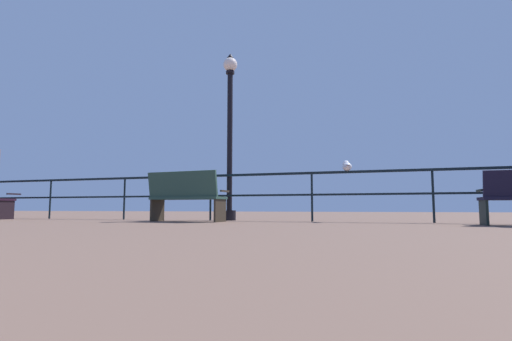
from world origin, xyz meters
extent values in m
cube|color=black|center=(0.00, 9.77, 0.98)|extent=(18.04, 0.05, 0.05)
cube|color=black|center=(0.00, 9.77, 0.54)|extent=(18.04, 0.04, 0.04)
cylinder|color=black|center=(-4.51, 9.77, 0.49)|extent=(0.04, 0.04, 0.98)
cylinder|color=black|center=(-2.26, 9.77, 0.49)|extent=(0.04, 0.04, 0.98)
cylinder|color=black|center=(0.00, 9.77, 0.49)|extent=(0.04, 0.04, 0.98)
cylinder|color=black|center=(2.26, 9.77, 0.49)|extent=(0.04, 0.04, 0.98)
cylinder|color=black|center=(4.51, 9.77, 0.49)|extent=(0.04, 0.04, 0.98)
cube|color=black|center=(-5.03, 8.95, 0.24)|extent=(0.07, 0.46, 0.48)
cube|color=black|center=(-5.02, 9.15, 0.62)|extent=(0.06, 0.36, 0.04)
cube|color=#264339|center=(-0.15, 9.00, 0.47)|extent=(1.60, 0.61, 0.05)
cube|color=#264339|center=(-0.17, 8.77, 0.74)|extent=(1.57, 0.27, 0.53)
cube|color=#31281C|center=(0.59, 8.94, 0.23)|extent=(0.08, 0.44, 0.47)
cube|color=#31281C|center=(0.61, 9.13, 0.61)|extent=(0.06, 0.34, 0.04)
cube|color=#31281C|center=(-0.89, 9.06, 0.23)|extent=(0.08, 0.44, 0.47)
cube|color=#31281C|center=(-0.87, 9.25, 0.61)|extent=(0.06, 0.34, 0.04)
cube|color=black|center=(5.15, 8.99, 0.21)|extent=(0.04, 0.44, 0.42)
cube|color=black|center=(5.15, 9.19, 0.56)|extent=(0.04, 0.35, 0.04)
cylinder|color=black|center=(0.38, 9.95, 0.11)|extent=(0.29, 0.29, 0.22)
cylinder|color=black|center=(0.38, 9.95, 1.78)|extent=(0.12, 0.12, 3.12)
cylinder|color=black|center=(0.38, 9.95, 3.37)|extent=(0.19, 0.19, 0.06)
sphere|color=#F3DED0|center=(0.38, 9.95, 3.56)|extent=(0.32, 0.32, 0.32)
cone|color=black|center=(0.38, 9.95, 3.77)|extent=(0.15, 0.15, 0.10)
ellipsoid|color=silver|center=(2.96, 9.77, 1.09)|extent=(0.24, 0.33, 0.16)
ellipsoid|color=gray|center=(2.96, 9.77, 1.12)|extent=(0.19, 0.29, 0.06)
sphere|color=silver|center=(2.93, 9.90, 1.16)|extent=(0.13, 0.13, 0.13)
cone|color=gold|center=(2.92, 9.99, 1.16)|extent=(0.06, 0.06, 0.05)
cube|color=gray|center=(3.00, 9.61, 1.10)|extent=(0.10, 0.12, 0.02)
camera|label=1|loc=(3.62, 1.93, 0.27)|focal=27.20mm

